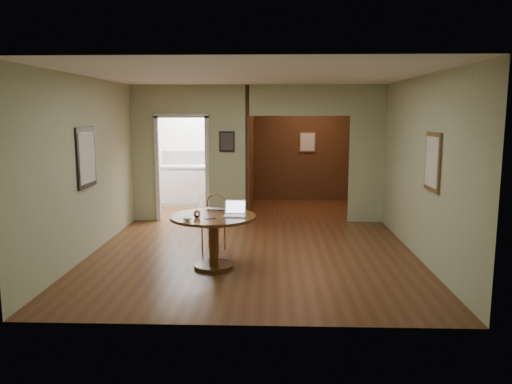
{
  "coord_description": "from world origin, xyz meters",
  "views": [
    {
      "loc": [
        0.31,
        -7.33,
        2.16
      ],
      "look_at": [
        0.06,
        -0.2,
        1.02
      ],
      "focal_mm": 35.0,
      "sensor_mm": 36.0,
      "label": 1
    }
  ],
  "objects_px": {
    "dining_table": "(213,229)",
    "open_laptop": "(235,211)",
    "closed_laptop": "(216,210)",
    "chair": "(215,219)"
  },
  "relations": [
    {
      "from": "open_laptop",
      "to": "closed_laptop",
      "type": "distance_m",
      "value": 0.45
    },
    {
      "from": "chair",
      "to": "open_laptop",
      "type": "relative_size",
      "value": 2.91
    },
    {
      "from": "chair",
      "to": "open_laptop",
      "type": "height_order",
      "value": "open_laptop"
    },
    {
      "from": "closed_laptop",
      "to": "open_laptop",
      "type": "bearing_deg",
      "value": -34.35
    },
    {
      "from": "dining_table",
      "to": "closed_laptop",
      "type": "height_order",
      "value": "closed_laptop"
    },
    {
      "from": "dining_table",
      "to": "open_laptop",
      "type": "xyz_separation_m",
      "value": [
        0.31,
        0.01,
        0.25
      ]
    },
    {
      "from": "dining_table",
      "to": "open_laptop",
      "type": "relative_size",
      "value": 3.87
    },
    {
      "from": "chair",
      "to": "open_laptop",
      "type": "xyz_separation_m",
      "value": [
        0.39,
        -0.91,
        0.31
      ]
    },
    {
      "from": "dining_table",
      "to": "chair",
      "type": "xyz_separation_m",
      "value": [
        -0.09,
        0.92,
        -0.05
      ]
    },
    {
      "from": "open_laptop",
      "to": "chair",
      "type": "bearing_deg",
      "value": 116.64
    }
  ]
}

